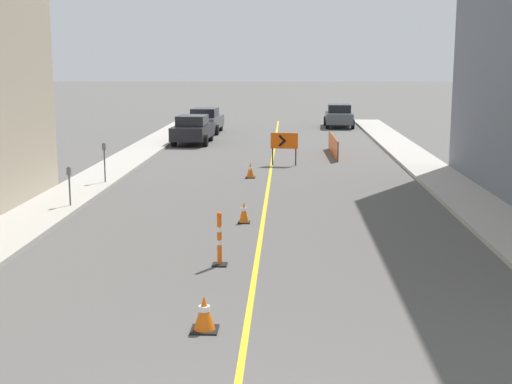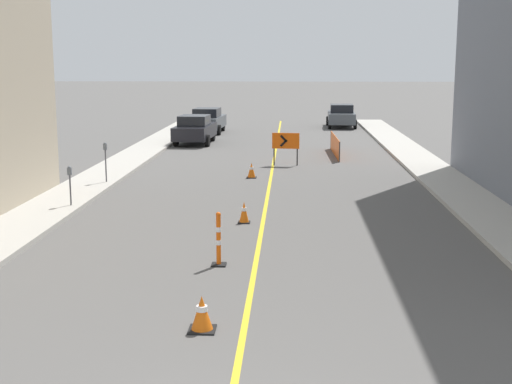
{
  "view_description": "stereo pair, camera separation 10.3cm",
  "coord_description": "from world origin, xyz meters",
  "px_view_note": "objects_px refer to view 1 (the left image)",
  "views": [
    {
      "loc": [
        0.68,
        -6.77,
        4.58
      ],
      "look_at": [
        -0.17,
        12.53,
        1.0
      ],
      "focal_mm": 50.0,
      "sensor_mm": 36.0,
      "label": 1
    },
    {
      "loc": [
        0.78,
        -6.77,
        4.58
      ],
      "look_at": [
        -0.17,
        12.53,
        1.0
      ],
      "focal_mm": 50.0,
      "sensor_mm": 36.0,
      "label": 2
    }
  ],
  "objects_px": {
    "delineator_post_front": "(219,242)",
    "parking_meter_far_curb": "(69,178)",
    "arrow_barricade_primary": "(284,142)",
    "parking_meter_near_curb": "(104,154)",
    "traffic_cone_third": "(250,170)",
    "parked_car_curb_mid": "(205,120)",
    "traffic_cone_second": "(244,212)",
    "parked_car_curb_near": "(193,129)",
    "parked_car_curb_far": "(339,116)",
    "traffic_cone_nearest": "(204,314)"
  },
  "relations": [
    {
      "from": "parking_meter_far_curb",
      "to": "parking_meter_near_curb",
      "type": "bearing_deg",
      "value": 90.0
    },
    {
      "from": "traffic_cone_third",
      "to": "parked_car_curb_near",
      "type": "bearing_deg",
      "value": 108.24
    },
    {
      "from": "parked_car_curb_mid",
      "to": "parking_meter_near_curb",
      "type": "distance_m",
      "value": 19.59
    },
    {
      "from": "parking_meter_far_curb",
      "to": "parked_car_curb_mid",
      "type": "bearing_deg",
      "value": 86.41
    },
    {
      "from": "traffic_cone_nearest",
      "to": "parked_car_curb_mid",
      "type": "height_order",
      "value": "parked_car_curb_mid"
    },
    {
      "from": "delineator_post_front",
      "to": "parking_meter_far_curb",
      "type": "height_order",
      "value": "parking_meter_far_curb"
    },
    {
      "from": "parked_car_curb_near",
      "to": "parking_meter_far_curb",
      "type": "distance_m",
      "value": 17.93
    },
    {
      "from": "parking_meter_near_curb",
      "to": "parking_meter_far_curb",
      "type": "relative_size",
      "value": 1.2
    },
    {
      "from": "parked_car_curb_near",
      "to": "parking_meter_far_curb",
      "type": "xyz_separation_m",
      "value": [
        -1.48,
        -17.87,
        0.21
      ]
    },
    {
      "from": "traffic_cone_second",
      "to": "delineator_post_front",
      "type": "height_order",
      "value": "delineator_post_front"
    },
    {
      "from": "parked_car_curb_mid",
      "to": "parked_car_curb_far",
      "type": "height_order",
      "value": "same"
    },
    {
      "from": "arrow_barricade_primary",
      "to": "delineator_post_front",
      "type": "bearing_deg",
      "value": -90.03
    },
    {
      "from": "parking_meter_far_curb",
      "to": "arrow_barricade_primary",
      "type": "bearing_deg",
      "value": 56.01
    },
    {
      "from": "traffic_cone_nearest",
      "to": "parking_meter_near_curb",
      "type": "xyz_separation_m",
      "value": [
        -5.32,
        14.15,
        0.86
      ]
    },
    {
      "from": "traffic_cone_nearest",
      "to": "parked_car_curb_far",
      "type": "bearing_deg",
      "value": 82.56
    },
    {
      "from": "parked_car_curb_far",
      "to": "traffic_cone_nearest",
      "type": "bearing_deg",
      "value": -95.53
    },
    {
      "from": "traffic_cone_third",
      "to": "delineator_post_front",
      "type": "distance_m",
      "value": 12.23
    },
    {
      "from": "traffic_cone_nearest",
      "to": "parking_meter_far_curb",
      "type": "xyz_separation_m",
      "value": [
        -5.32,
        9.84,
        0.71
      ]
    },
    {
      "from": "traffic_cone_third",
      "to": "parked_car_curb_mid",
      "type": "height_order",
      "value": "parked_car_curb_mid"
    },
    {
      "from": "traffic_cone_third",
      "to": "delineator_post_front",
      "type": "height_order",
      "value": "delineator_post_front"
    },
    {
      "from": "delineator_post_front",
      "to": "parked_car_curb_far",
      "type": "distance_m",
      "value": 34.53
    },
    {
      "from": "traffic_cone_second",
      "to": "traffic_cone_nearest",
      "type": "bearing_deg",
      "value": -91.26
    },
    {
      "from": "traffic_cone_nearest",
      "to": "delineator_post_front",
      "type": "height_order",
      "value": "delineator_post_front"
    },
    {
      "from": "traffic_cone_nearest",
      "to": "parked_car_curb_near",
      "type": "xyz_separation_m",
      "value": [
        -3.84,
        27.71,
        0.49
      ]
    },
    {
      "from": "parked_car_curb_far",
      "to": "parking_meter_near_curb",
      "type": "relative_size",
      "value": 2.96
    },
    {
      "from": "arrow_barricade_primary",
      "to": "traffic_cone_nearest",
      "type": "bearing_deg",
      "value": -88.7
    },
    {
      "from": "traffic_cone_second",
      "to": "parked_car_curb_near",
      "type": "height_order",
      "value": "parked_car_curb_near"
    },
    {
      "from": "parked_car_curb_mid",
      "to": "parking_meter_far_curb",
      "type": "relative_size",
      "value": 3.58
    },
    {
      "from": "traffic_cone_second",
      "to": "parked_car_curb_mid",
      "type": "relative_size",
      "value": 0.14
    },
    {
      "from": "traffic_cone_second",
      "to": "parking_meter_far_curb",
      "type": "distance_m",
      "value": 5.77
    },
    {
      "from": "delineator_post_front",
      "to": "parking_meter_far_curb",
      "type": "distance_m",
      "value": 7.88
    },
    {
      "from": "arrow_barricade_primary",
      "to": "parking_meter_near_curb",
      "type": "relative_size",
      "value": 0.98
    },
    {
      "from": "parked_car_curb_far",
      "to": "parking_meter_far_curb",
      "type": "height_order",
      "value": "parked_car_curb_far"
    },
    {
      "from": "traffic_cone_third",
      "to": "traffic_cone_second",
      "type": "bearing_deg",
      "value": -88.37
    },
    {
      "from": "traffic_cone_nearest",
      "to": "parked_car_curb_near",
      "type": "height_order",
      "value": "parked_car_curb_near"
    },
    {
      "from": "parked_car_curb_far",
      "to": "arrow_barricade_primary",
      "type": "bearing_deg",
      "value": -99.42
    },
    {
      "from": "traffic_cone_nearest",
      "to": "traffic_cone_second",
      "type": "distance_m",
      "value": 8.27
    },
    {
      "from": "parked_car_curb_near",
      "to": "parking_meter_far_curb",
      "type": "height_order",
      "value": "parked_car_curb_near"
    },
    {
      "from": "traffic_cone_third",
      "to": "parking_meter_near_curb",
      "type": "bearing_deg",
      "value": -158.96
    },
    {
      "from": "parking_meter_far_curb",
      "to": "delineator_post_front",
      "type": "bearing_deg",
      "value": -48.48
    },
    {
      "from": "arrow_barricade_primary",
      "to": "parked_car_curb_near",
      "type": "distance_m",
      "value": 9.57
    },
    {
      "from": "arrow_barricade_primary",
      "to": "parking_meter_far_curb",
      "type": "bearing_deg",
      "value": -118.97
    },
    {
      "from": "parking_meter_near_curb",
      "to": "traffic_cone_third",
      "type": "bearing_deg",
      "value": 21.04
    },
    {
      "from": "parked_car_curb_near",
      "to": "parked_car_curb_far",
      "type": "height_order",
      "value": "same"
    },
    {
      "from": "delineator_post_front",
      "to": "parking_meter_far_curb",
      "type": "xyz_separation_m",
      "value": [
        -5.21,
        5.89,
        0.47
      ]
    },
    {
      "from": "traffic_cone_second",
      "to": "parking_meter_near_curb",
      "type": "relative_size",
      "value": 0.42
    },
    {
      "from": "traffic_cone_second",
      "to": "parking_meter_near_curb",
      "type": "distance_m",
      "value": 8.11
    },
    {
      "from": "parking_meter_near_curb",
      "to": "parking_meter_far_curb",
      "type": "height_order",
      "value": "parking_meter_near_curb"
    },
    {
      "from": "arrow_barricade_primary",
      "to": "parking_meter_near_curb",
      "type": "xyz_separation_m",
      "value": [
        -6.6,
        -5.47,
        0.14
      ]
    },
    {
      "from": "traffic_cone_nearest",
      "to": "parked_car_curb_far",
      "type": "xyz_separation_m",
      "value": [
        4.98,
        38.11,
        0.49
      ]
    }
  ]
}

